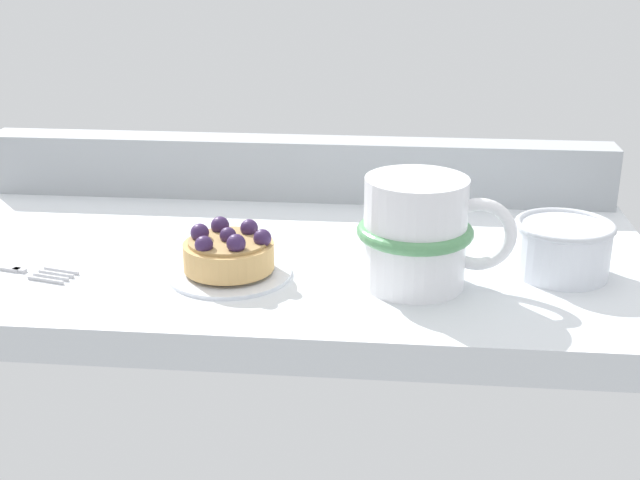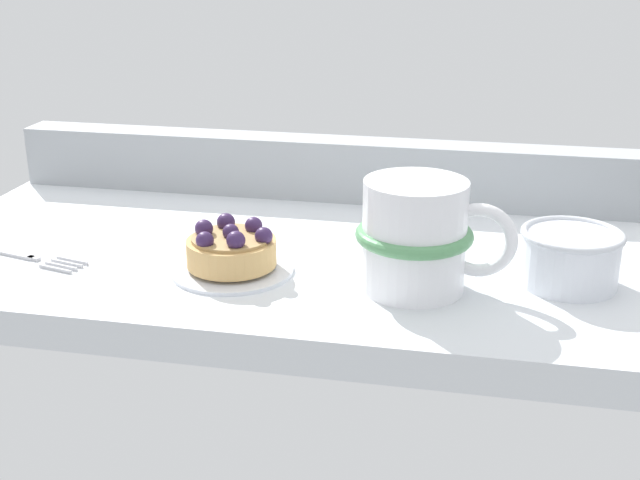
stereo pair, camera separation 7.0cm
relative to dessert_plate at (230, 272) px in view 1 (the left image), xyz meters
The scene contains 6 objects.
ground_plane 7.75cm from the dessert_plate, 66.63° to the left, with size 69.72×36.50×3.06cm, color silver.
window_rail_back 23.33cm from the dessert_plate, 82.58° to the left, with size 68.32×4.42×6.57cm, color #9EA3A8.
dessert_plate is the anchor object (origin of this frame).
raspberry_tart 1.88cm from the dessert_plate, 140.01° to the left, with size 7.75×7.75×3.88cm.
coffee_mug 16.55cm from the dessert_plate, ahead, with size 13.06×9.61×9.28cm.
sugar_bowl 28.64cm from the dessert_plate, ahead, with size 8.44×8.44×4.76cm.
Camera 1 is at (11.23, -72.03, 27.93)cm, focal length 46.80 mm.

